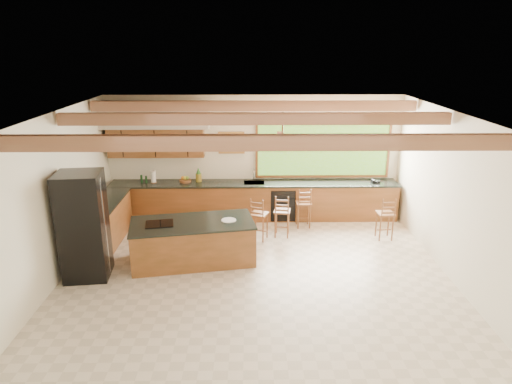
{
  "coord_description": "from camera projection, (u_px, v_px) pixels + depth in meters",
  "views": [
    {
      "loc": [
        -0.1,
        -7.75,
        4.15
      ],
      "look_at": [
        0.02,
        0.8,
        1.37
      ],
      "focal_mm": 32.0,
      "sensor_mm": 36.0,
      "label": 1
    }
  ],
  "objects": [
    {
      "name": "refrigerator",
      "position": [
        84.0,
        226.0,
        8.27
      ],
      "size": [
        0.85,
        0.83,
        2.0
      ],
      "rotation": [
        0.0,
        0.0,
        0.1
      ],
      "color": "black",
      "rests_on": "ground"
    },
    {
      "name": "bar_stool_c",
      "position": [
        304.0,
        204.0,
        10.66
      ],
      "size": [
        0.36,
        0.36,
        0.97
      ],
      "rotation": [
        0.0,
        0.0,
        0.04
      ],
      "color": "brown",
      "rests_on": "ground"
    },
    {
      "name": "ground",
      "position": [
        256.0,
        273.0,
        8.66
      ],
      "size": [
        7.2,
        7.2,
        0.0
      ],
      "primitive_type": "plane",
      "color": "beige",
      "rests_on": "ground"
    },
    {
      "name": "counter_run",
      "position": [
        220.0,
        206.0,
        10.9
      ],
      "size": [
        7.12,
        3.1,
        1.27
      ],
      "color": "brown",
      "rests_on": "ground"
    },
    {
      "name": "bar_stool_a",
      "position": [
        259.0,
        215.0,
        9.95
      ],
      "size": [
        0.46,
        0.46,
        0.99
      ],
      "rotation": [
        0.0,
        0.0,
        -0.37
      ],
      "color": "brown",
      "rests_on": "ground"
    },
    {
      "name": "bar_stool_b",
      "position": [
        282.0,
        212.0,
        10.13
      ],
      "size": [
        0.4,
        0.4,
        0.99
      ],
      "rotation": [
        0.0,
        0.0,
        -0.14
      ],
      "color": "brown",
      "rests_on": "ground"
    },
    {
      "name": "room_shell",
      "position": [
        246.0,
        152.0,
        8.59
      ],
      "size": [
        7.27,
        6.54,
        3.02
      ],
      "color": "white",
      "rests_on": "ground"
    },
    {
      "name": "island",
      "position": [
        193.0,
        241.0,
        9.04
      ],
      "size": [
        2.55,
        1.52,
        0.85
      ],
      "rotation": [
        0.0,
        0.0,
        0.17
      ],
      "color": "brown",
      "rests_on": "ground"
    },
    {
      "name": "bar_stool_d",
      "position": [
        386.0,
        215.0,
        9.99
      ],
      "size": [
        0.37,
        0.37,
        0.99
      ],
      "rotation": [
        0.0,
        0.0,
        0.05
      ],
      "color": "brown",
      "rests_on": "ground"
    }
  ]
}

